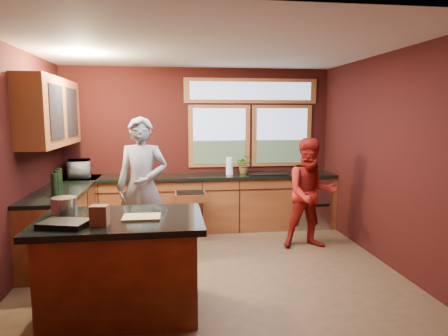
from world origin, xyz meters
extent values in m
plane|color=brown|center=(0.00, 0.00, 0.00)|extent=(4.50, 4.50, 0.00)
cube|color=black|center=(0.00, 2.00, 1.35)|extent=(4.50, 0.02, 2.70)
cube|color=black|center=(0.00, -2.00, 1.35)|extent=(4.50, 0.02, 2.70)
cube|color=black|center=(-2.25, 0.00, 1.35)|extent=(0.02, 4.00, 2.70)
cube|color=black|center=(2.25, 0.00, 1.35)|extent=(0.02, 4.00, 2.70)
cube|color=silver|center=(0.00, 0.00, 2.70)|extent=(4.50, 4.00, 0.02)
cube|color=#8EA1C5|center=(0.35, 1.99, 1.55)|extent=(1.06, 0.02, 1.06)
cube|color=#8EA1C5|center=(1.45, 1.99, 1.55)|extent=(1.06, 0.02, 1.06)
cube|color=brown|center=(0.90, 1.99, 2.32)|extent=(2.30, 0.02, 0.42)
cube|color=#592915|center=(-2.07, 0.85, 1.95)|extent=(0.36, 1.80, 0.90)
cube|color=#592915|center=(0.00, 1.70, 0.44)|extent=(4.50, 0.60, 0.88)
cube|color=black|center=(0.00, 1.69, 0.91)|extent=(4.50, 0.64, 0.05)
cube|color=#B7B7BC|center=(1.85, 1.68, 0.42)|extent=(0.60, 0.58, 0.85)
cube|color=black|center=(1.10, 1.66, 0.91)|extent=(0.66, 0.46, 0.05)
cube|color=#592915|center=(-1.95, 0.85, 0.44)|extent=(0.60, 2.30, 0.88)
cube|color=black|center=(-1.94, 0.85, 0.91)|extent=(0.64, 2.30, 0.05)
cube|color=#592915|center=(-0.97, -1.00, 0.44)|extent=(1.40, 0.90, 0.88)
cube|color=black|center=(-0.97, -1.00, 0.92)|extent=(1.55, 1.05, 0.06)
imported|color=slate|center=(-0.87, 0.59, 0.95)|extent=(0.76, 0.57, 1.89)
imported|color=maroon|center=(1.50, 0.61, 0.79)|extent=(0.79, 0.63, 1.59)
imported|color=#999999|center=(-1.92, 1.70, 1.07)|extent=(0.43, 0.55, 0.28)
imported|color=#999999|center=(0.75, 1.75, 1.09)|extent=(0.29, 0.25, 0.32)
cylinder|color=white|center=(0.48, 1.70, 1.07)|extent=(0.12, 0.12, 0.28)
cube|color=tan|center=(-0.77, -1.05, 0.95)|extent=(0.35, 0.25, 0.02)
cylinder|color=#AEAEB2|center=(-1.52, -0.85, 1.03)|extent=(0.24, 0.24, 0.18)
cube|color=brown|center=(-1.12, -1.25, 1.03)|extent=(0.16, 0.14, 0.18)
cube|color=black|center=(-1.42, -1.25, 0.97)|extent=(0.46, 0.38, 0.05)
camera|label=1|loc=(-0.49, -4.80, 1.92)|focal=32.00mm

